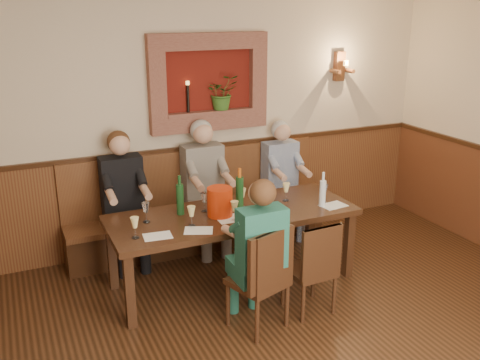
% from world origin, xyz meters
% --- Properties ---
extents(room_shell, '(6.04, 6.04, 2.82)m').
position_xyz_m(room_shell, '(0.00, 0.00, 1.89)').
color(room_shell, beige).
rests_on(room_shell, ground).
extents(wainscoting, '(6.02, 6.02, 1.15)m').
position_xyz_m(wainscoting, '(0.00, -0.00, 0.59)').
color(wainscoting, '#5C2C1A').
rests_on(wainscoting, ground).
extents(wall_niche, '(1.36, 0.30, 1.06)m').
position_xyz_m(wall_niche, '(0.24, 2.94, 1.81)').
color(wall_niche, '#62150E').
rests_on(wall_niche, ground).
extents(wall_sconce, '(0.25, 0.20, 0.35)m').
position_xyz_m(wall_sconce, '(1.90, 2.93, 1.94)').
color(wall_sconce, '#5C2C1A').
rests_on(wall_sconce, ground).
extents(dining_table, '(2.40, 0.90, 0.75)m').
position_xyz_m(dining_table, '(0.00, 1.85, 0.68)').
color(dining_table, black).
rests_on(dining_table, ground).
extents(bench, '(3.00, 0.45, 1.11)m').
position_xyz_m(bench, '(0.00, 2.79, 0.33)').
color(bench, '#381E0F').
rests_on(bench, ground).
extents(chair_near_left, '(0.53, 0.53, 0.95)m').
position_xyz_m(chair_near_left, '(-0.11, 1.03, 0.28)').
color(chair_near_left, black).
rests_on(chair_near_left, ground).
extents(chair_near_right, '(0.40, 0.40, 0.88)m').
position_xyz_m(chair_near_right, '(0.42, 1.08, 0.26)').
color(chair_near_right, black).
rests_on(chair_near_right, ground).
extents(person_bench_left, '(0.43, 0.52, 1.44)m').
position_xyz_m(person_bench_left, '(-0.86, 2.69, 0.60)').
color(person_bench_left, black).
rests_on(person_bench_left, ground).
extents(person_bench_mid, '(0.44, 0.54, 1.48)m').
position_xyz_m(person_bench_mid, '(0.04, 2.69, 0.62)').
color(person_bench_mid, '#504A49').
rests_on(person_bench_mid, ground).
extents(person_bench_right, '(0.40, 0.50, 1.39)m').
position_xyz_m(person_bench_right, '(1.02, 2.69, 0.57)').
color(person_bench_right, navy).
rests_on(person_bench_right, ground).
extents(person_chair_front, '(0.39, 0.48, 1.36)m').
position_xyz_m(person_chair_front, '(-0.12, 1.07, 0.56)').
color(person_chair_front, navy).
rests_on(person_chair_front, ground).
extents(spittoon_bucket, '(0.27, 0.27, 0.28)m').
position_xyz_m(spittoon_bucket, '(-0.14, 1.83, 0.89)').
color(spittoon_bucket, red).
rests_on(spittoon_bucket, dining_table).
extents(wine_bottle_green_a, '(0.08, 0.08, 0.42)m').
position_xyz_m(wine_bottle_green_a, '(0.10, 1.90, 0.92)').
color(wine_bottle_green_a, '#19471E').
rests_on(wine_bottle_green_a, dining_table).
extents(wine_bottle_green_b, '(0.09, 0.09, 0.39)m').
position_xyz_m(wine_bottle_green_b, '(-0.47, 2.01, 0.91)').
color(wine_bottle_green_b, '#19471E').
rests_on(wine_bottle_green_b, dining_table).
extents(water_bottle, '(0.07, 0.07, 0.35)m').
position_xyz_m(water_bottle, '(0.88, 1.64, 0.89)').
color(water_bottle, silver).
rests_on(water_bottle, dining_table).
extents(tasting_sheet_a, '(0.26, 0.20, 0.00)m').
position_xyz_m(tasting_sheet_a, '(-0.82, 1.60, 0.75)').
color(tasting_sheet_a, white).
rests_on(tasting_sheet_a, dining_table).
extents(tasting_sheet_b, '(0.31, 0.23, 0.00)m').
position_xyz_m(tasting_sheet_b, '(-0.06, 1.71, 0.75)').
color(tasting_sheet_b, white).
rests_on(tasting_sheet_b, dining_table).
extents(tasting_sheet_c, '(0.27, 0.21, 0.00)m').
position_xyz_m(tasting_sheet_c, '(0.99, 1.60, 0.75)').
color(tasting_sheet_c, white).
rests_on(tasting_sheet_c, dining_table).
extents(tasting_sheet_d, '(0.30, 0.27, 0.00)m').
position_xyz_m(tasting_sheet_d, '(-0.45, 1.57, 0.75)').
color(tasting_sheet_d, white).
rests_on(tasting_sheet_d, dining_table).
extents(wine_glass_0, '(0.08, 0.08, 0.19)m').
position_xyz_m(wine_glass_0, '(-1.00, 1.64, 0.85)').
color(wine_glass_0, '#FBEA96').
rests_on(wine_glass_0, dining_table).
extents(wine_glass_1, '(0.08, 0.08, 0.19)m').
position_xyz_m(wine_glass_1, '(-0.07, 1.65, 0.85)').
color(wine_glass_1, '#FBEA96').
rests_on(wine_glass_1, dining_table).
extents(wine_glass_2, '(0.08, 0.08, 0.19)m').
position_xyz_m(wine_glass_2, '(0.62, 1.92, 0.85)').
color(wine_glass_2, '#FBEA96').
rests_on(wine_glass_2, dining_table).
extents(wine_glass_3, '(0.08, 0.08, 0.19)m').
position_xyz_m(wine_glass_3, '(0.95, 1.72, 0.85)').
color(wine_glass_3, white).
rests_on(wine_glass_3, dining_table).
extents(wine_glass_4, '(0.08, 0.08, 0.19)m').
position_xyz_m(wine_glass_4, '(-0.82, 1.95, 0.85)').
color(wine_glass_4, white).
rests_on(wine_glass_4, dining_table).
extents(wine_glass_5, '(0.08, 0.08, 0.19)m').
position_xyz_m(wine_glass_5, '(-0.48, 1.69, 0.85)').
color(wine_glass_5, '#FBEA96').
rests_on(wine_glass_5, dining_table).
extents(wine_glass_6, '(0.08, 0.08, 0.19)m').
position_xyz_m(wine_glass_6, '(-0.24, 1.99, 0.85)').
color(wine_glass_6, white).
rests_on(wine_glass_6, dining_table).
extents(wine_glass_7, '(0.08, 0.08, 0.19)m').
position_xyz_m(wine_glass_7, '(0.15, 1.95, 0.85)').
color(wine_glass_7, '#FBEA96').
rests_on(wine_glass_7, dining_table).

